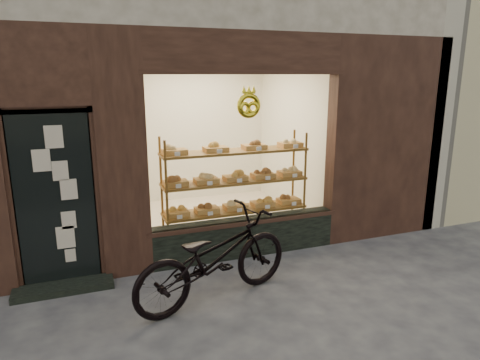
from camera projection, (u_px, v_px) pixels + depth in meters
name	position (u px, v px, depth m)	size (l,w,h in m)	color
ground	(281.00, 345.00, 4.15)	(90.00, 90.00, 0.00)	#34353B
display_shelf	(235.00, 190.00, 6.41)	(2.20, 0.45, 1.70)	brown
bicycle	(214.00, 258.00, 4.85)	(0.70, 2.01, 1.05)	black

